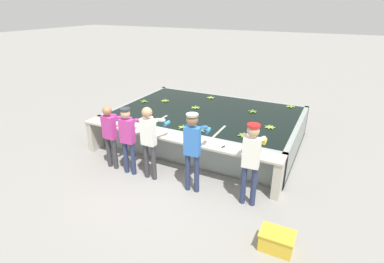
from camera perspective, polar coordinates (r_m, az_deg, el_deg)
name	(u,v)px	position (r m, az deg, el deg)	size (l,w,h in m)	color
ground_plane	(169,173)	(7.16, -4.35, -7.86)	(80.00, 80.00, 0.00)	gray
wash_tank	(207,125)	(8.71, 2.88, 1.19)	(5.09, 3.47, 0.86)	gray
work_ledge	(173,145)	(7.03, -3.57, -2.61)	(5.09, 0.45, 0.86)	#B7B2A3
worker_0	(111,132)	(7.25, -15.24, -0.02)	(0.44, 0.72, 1.56)	#38383D
worker_1	(128,135)	(6.87, -12.05, -0.61)	(0.42, 0.72, 1.61)	navy
worker_2	(149,136)	(6.56, -8.13, -0.93)	(0.41, 0.72, 1.70)	#38383D
worker_3	(193,145)	(6.03, 0.15, -2.54)	(0.45, 0.74, 1.74)	navy
worker_4	(251,157)	(5.73, 11.23, -4.71)	(0.45, 0.74, 1.71)	navy
banana_bunch_floating_0	(183,127)	(7.38, -1.67, 0.83)	(0.28, 0.26, 0.08)	#8CB738
banana_bunch_floating_1	(270,127)	(7.62, 14.58, 0.81)	(0.28, 0.28, 0.08)	#9EC642
banana_bunch_floating_2	(243,135)	(7.03, 9.76, -0.69)	(0.26, 0.28, 0.08)	#8CB738
banana_bunch_floating_3	(201,130)	(7.21, 1.67, 0.29)	(0.27, 0.28, 0.08)	#75A333
banana_bunch_floating_4	(165,101)	(9.46, -5.16, 5.84)	(0.28, 0.28, 0.08)	#7FAD33
banana_bunch_floating_5	(211,98)	(9.76, 3.55, 6.45)	(0.27, 0.28, 0.08)	#8CB738
banana_bunch_floating_6	(195,108)	(8.79, 0.67, 4.57)	(0.28, 0.28, 0.08)	#93BC3D
banana_bunch_floating_7	(144,101)	(9.48, -9.13, 5.69)	(0.28, 0.28, 0.08)	#7FAD33
banana_bunch_floating_8	(290,106)	(9.35, 18.20, 4.55)	(0.27, 0.28, 0.08)	#93BC3D
banana_bunch_floating_9	(253,111)	(8.64, 11.47, 3.76)	(0.27, 0.28, 0.08)	#75A333
knife_0	(226,146)	(6.47, 6.40, -2.72)	(0.15, 0.34, 0.02)	silver
crate	(277,241)	(5.31, 15.81, -19.40)	(0.55, 0.39, 0.32)	gold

